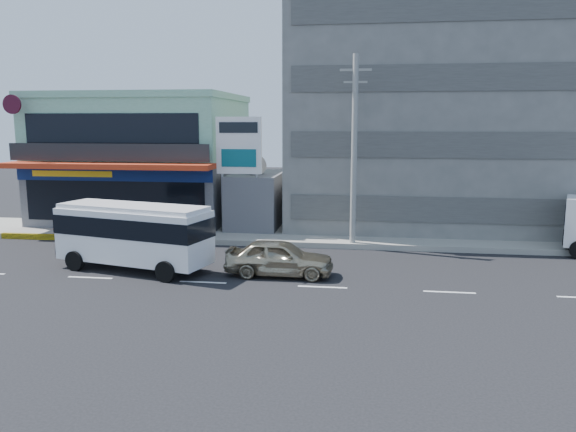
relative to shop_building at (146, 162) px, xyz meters
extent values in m
plane|color=black|center=(8.00, -13.95, -4.00)|extent=(120.00, 120.00, 0.00)
cube|color=gray|center=(13.00, -4.45, -3.85)|extent=(70.00, 5.00, 0.30)
cube|color=#4A494F|center=(0.00, 0.05, -2.00)|extent=(12.00, 10.00, 4.00)
cube|color=#91CDAE|center=(0.00, 0.05, 2.00)|extent=(12.00, 10.00, 4.00)
cube|color=red|center=(0.00, -5.75, 0.15)|extent=(12.40, 1.80, 0.30)
cube|color=#0B1C53|center=(0.00, -5.00, -0.40)|extent=(12.00, 0.12, 0.80)
cube|color=black|center=(0.00, -4.97, -1.90)|extent=(11.00, 0.06, 2.60)
cube|color=gray|center=(18.00, 1.05, 3.00)|extent=(16.00, 12.00, 14.00)
cube|color=#4A494F|center=(8.00, -1.95, -2.25)|extent=(3.00, 6.00, 3.50)
cylinder|color=slate|center=(8.00, -2.95, -0.42)|extent=(1.50, 1.50, 0.15)
cylinder|color=gray|center=(6.50, -4.75, -0.75)|extent=(0.16, 0.16, 6.50)
cylinder|color=gray|center=(8.50, -4.75, -0.75)|extent=(0.16, 0.16, 6.50)
cube|color=white|center=(7.50, -4.75, 1.30)|extent=(2.60, 0.18, 3.20)
cylinder|color=#999993|center=(14.00, -6.55, 1.00)|extent=(0.30, 0.30, 10.00)
cube|color=#999993|center=(14.00, -6.55, 5.20)|extent=(1.60, 0.12, 0.12)
cube|color=#999993|center=(14.00, -6.55, 4.60)|extent=(1.20, 0.10, 0.10)
cube|color=white|center=(4.39, -12.45, -2.39)|extent=(7.38, 3.90, 2.32)
cube|color=black|center=(4.39, -12.45, -1.93)|extent=(7.44, 3.96, 0.86)
cube|color=white|center=(4.39, -12.45, -1.13)|extent=(7.14, 3.66, 0.20)
cylinder|color=black|center=(1.78, -12.92, -3.54)|extent=(0.95, 0.50, 0.91)
cylinder|color=black|center=(2.33, -10.77, -3.54)|extent=(0.95, 0.50, 0.91)
cylinder|color=black|center=(6.46, -14.12, -3.54)|extent=(0.95, 0.50, 0.91)
cylinder|color=black|center=(7.01, -11.97, -3.54)|extent=(0.95, 0.50, 0.91)
imported|color=tan|center=(11.00, -12.45, -3.20)|extent=(4.70, 1.93, 1.59)
imported|color=#5E0D12|center=(4.00, -9.35, -3.51)|extent=(1.94, 1.30, 0.96)
imported|color=#66594C|center=(4.00, -9.35, -2.52)|extent=(0.64, 0.76, 1.77)
camera|label=1|loc=(14.68, -35.84, 2.61)|focal=35.00mm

